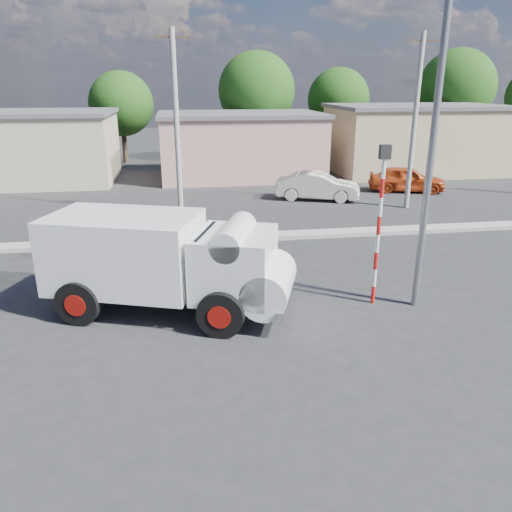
{
  "coord_description": "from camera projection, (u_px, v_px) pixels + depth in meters",
  "views": [
    {
      "loc": [
        -1.97,
        -10.63,
        5.85
      ],
      "look_at": [
        0.01,
        2.24,
        1.3
      ],
      "focal_mm": 35.0,
      "sensor_mm": 36.0,
      "label": 1
    }
  ],
  "objects": [
    {
      "name": "utility_poles",
      "position": [
        294.0,
        124.0,
        22.46
      ],
      "size": [
        35.4,
        0.24,
        8.0
      ],
      "color": "#99968E",
      "rests_on": "ground"
    },
    {
      "name": "median",
      "position": [
        234.0,
        238.0,
        19.57
      ],
      "size": [
        40.0,
        0.8,
        0.16
      ],
      "primitive_type": "cube",
      "color": "#99968E",
      "rests_on": "ground"
    },
    {
      "name": "cyclist",
      "position": [
        209.0,
        266.0,
        14.43
      ],
      "size": [
        0.55,
        0.69,
        1.64
      ],
      "primitive_type": "imported",
      "rotation": [
        0.0,
        0.0,
        1.87
      ],
      "color": "white",
      "rests_on": "ground"
    },
    {
      "name": "traffic_pole",
      "position": [
        380.0,
        213.0,
        13.14
      ],
      "size": [
        0.28,
        0.18,
        4.36
      ],
      "color": "red",
      "rests_on": "ground"
    },
    {
      "name": "bicycle",
      "position": [
        210.0,
        276.0,
        14.52
      ],
      "size": [
        2.1,
        1.25,
        1.04
      ],
      "primitive_type": "imported",
      "rotation": [
        0.0,
        0.0,
        1.87
      ],
      "color": "black",
      "rests_on": "ground"
    },
    {
      "name": "tree_row",
      "position": [
        300.0,
        95.0,
        38.19
      ],
      "size": [
        51.24,
        7.43,
        8.42
      ],
      "color": "#38281E",
      "rests_on": "ground"
    },
    {
      "name": "streetlight",
      "position": [
        429.0,
        120.0,
        12.21
      ],
      "size": [
        2.34,
        0.22,
        9.0
      ],
      "color": "slate",
      "rests_on": "ground"
    },
    {
      "name": "car_cream",
      "position": [
        318.0,
        186.0,
        26.05
      ],
      "size": [
        4.58,
        2.89,
        1.42
      ],
      "primitive_type": "imported",
      "rotation": [
        0.0,
        0.0,
        1.22
      ],
      "color": "silver",
      "rests_on": "ground"
    },
    {
      "name": "building_row",
      "position": [
        226.0,
        143.0,
        32.12
      ],
      "size": [
        37.8,
        7.3,
        4.44
      ],
      "color": "#BCAA8E",
      "rests_on": "ground"
    },
    {
      "name": "ground_plane",
      "position": [
        270.0,
        336.0,
        12.13
      ],
      "size": [
        120.0,
        120.0,
        0.0
      ],
      "primitive_type": "plane",
      "color": "#29292C",
      "rests_on": "ground"
    },
    {
      "name": "car_red",
      "position": [
        407.0,
        179.0,
        28.03
      ],
      "size": [
        4.47,
        2.76,
        1.42
      ],
      "primitive_type": "imported",
      "rotation": [
        0.0,
        0.0,
        1.29
      ],
      "color": "#AC3A13",
      "rests_on": "ground"
    },
    {
      "name": "truck",
      "position": [
        170.0,
        261.0,
        12.98
      ],
      "size": [
        6.73,
        4.21,
        2.62
      ],
      "rotation": [
        0.0,
        0.0,
        -0.33
      ],
      "color": "black",
      "rests_on": "ground"
    }
  ]
}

